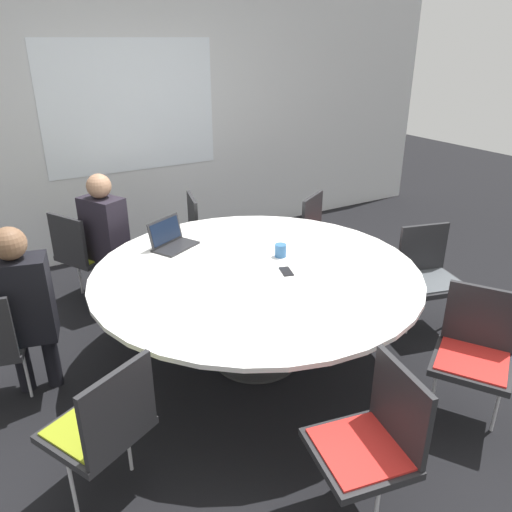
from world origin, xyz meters
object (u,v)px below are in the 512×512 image
(chair_0, at_px, (82,250))
(chair_2, at_px, (104,423))
(laptop, at_px, (171,240))
(chair_6, at_px, (324,233))
(chair_5, at_px, (429,271))
(chair_3, at_px, (373,437))
(coffee_cup, at_px, (281,250))
(chair_7, at_px, (207,230))
(cell_phone, at_px, (286,271))
(person_1, at_px, (22,302))
(person_0, at_px, (106,232))
(chair_4, at_px, (475,348))

(chair_0, height_order, chair_2, same)
(laptop, bearing_deg, chair_6, -23.30)
(chair_0, height_order, chair_5, same)
(chair_3, bearing_deg, coffee_cup, -6.25)
(chair_7, height_order, laptop, laptop)
(chair_0, bearing_deg, coffee_cup, 11.14)
(chair_6, xyz_separation_m, cell_phone, (-1.06, -0.93, 0.23))
(chair_5, bearing_deg, chair_7, -41.79)
(chair_5, bearing_deg, person_1, 1.58)
(chair_2, bearing_deg, chair_0, 53.32)
(person_0, height_order, person_1, same)
(cell_phone, bearing_deg, coffee_cup, 65.35)
(cell_phone, bearing_deg, chair_0, 121.30)
(coffee_cup, bearing_deg, chair_2, -152.50)
(coffee_cup, height_order, cell_phone, coffee_cup)
(chair_0, xyz_separation_m, person_1, (-0.60, -1.14, 0.20))
(chair_2, relative_size, chair_7, 1.00)
(chair_6, distance_m, person_1, 2.70)
(person_1, relative_size, cell_phone, 7.75)
(chair_6, bearing_deg, chair_7, -64.53)
(chair_5, relative_size, coffee_cup, 8.96)
(person_1, xyz_separation_m, coffee_cup, (1.72, -0.28, 0.08))
(person_0, xyz_separation_m, cell_phone, (0.83, -1.49, 0.04))
(chair_3, distance_m, chair_6, 2.64)
(chair_3, relative_size, chair_5, 1.00)
(coffee_cup, bearing_deg, chair_0, 128.27)
(chair_6, relative_size, person_1, 0.71)
(coffee_cup, bearing_deg, cell_phone, -114.65)
(chair_0, relative_size, chair_4, 1.00)
(chair_7, relative_size, laptop, 2.11)
(chair_3, distance_m, chair_4, 1.05)
(chair_4, height_order, chair_6, same)
(person_1, bearing_deg, coffee_cup, 4.81)
(chair_0, height_order, person_1, person_1)
(chair_5, xyz_separation_m, coffee_cup, (-1.14, 0.41, 0.28))
(chair_6, xyz_separation_m, person_0, (-1.89, 0.56, 0.20))
(chair_2, relative_size, laptop, 2.11)
(chair_6, height_order, chair_7, same)
(chair_7, bearing_deg, laptop, -26.72)
(chair_0, bearing_deg, chair_6, 43.29)
(person_1, bearing_deg, chair_0, 76.42)
(chair_7, relative_size, person_1, 0.71)
(coffee_cup, bearing_deg, chair_7, 89.05)
(chair_3, height_order, laptop, laptop)
(chair_4, height_order, chair_5, same)
(chair_6, height_order, laptop, laptop)
(chair_5, distance_m, person_1, 2.95)
(chair_3, bearing_deg, chair_7, 1.23)
(chair_3, distance_m, chair_7, 2.89)
(chair_4, bearing_deg, chair_6, -42.93)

